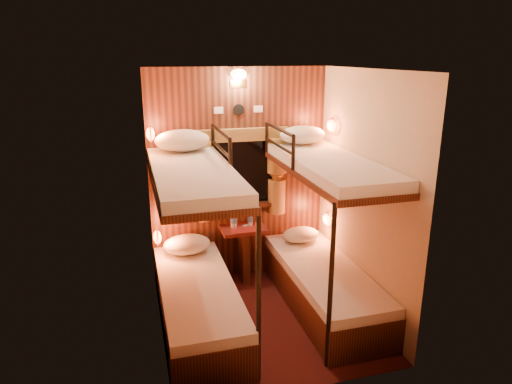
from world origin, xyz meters
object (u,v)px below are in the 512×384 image
object	(u,v)px
bunk_left	(197,273)
bottle_left	(234,218)
table	(243,247)
bunk_right	(324,257)
bottle_right	(250,218)

from	to	relation	value
bunk_left	bottle_left	distance (m)	0.99
bunk_left	table	size ratio (longest dim) A/B	2.90
bunk_right	bottle_right	distance (m)	1.01
bunk_left	bunk_right	size ratio (longest dim) A/B	1.00
bunk_left	bottle_right	distance (m)	1.12
bottle_left	bottle_right	distance (m)	0.20
table	bottle_right	world-z (taller)	bottle_right
bunk_right	bottle_left	bearing A→B (deg)	133.15
bunk_left	bottle_right	bearing A→B (deg)	47.98
bunk_right	bottle_right	xyz separation A→B (m)	(-0.56, 0.82, 0.18)
bunk_left	bunk_right	bearing A→B (deg)	0.00
table	bunk_left	bearing A→B (deg)	-129.67
bunk_right	table	size ratio (longest dim) A/B	2.90
bottle_left	bunk_right	bearing A→B (deg)	-46.85
bunk_right	bottle_left	xyz separation A→B (m)	(-0.75, 0.80, 0.20)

